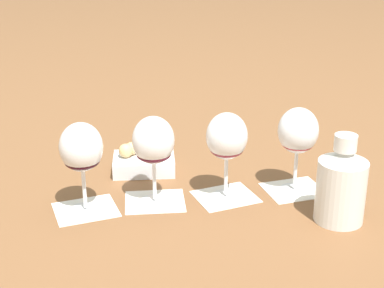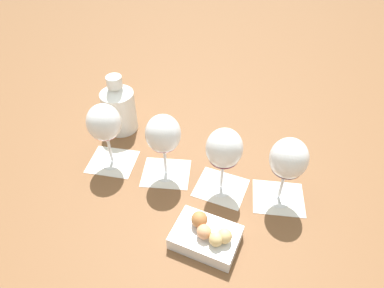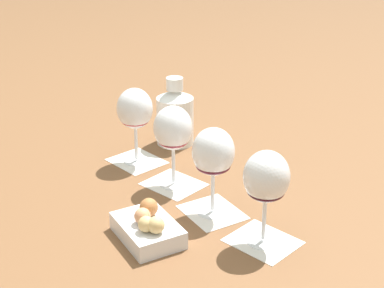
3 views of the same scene
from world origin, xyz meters
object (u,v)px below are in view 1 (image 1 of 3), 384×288
object	(u,v)px
wine_glass_0	(298,134)
wine_glass_3	(81,151)
ceramic_vase	(341,184)
snack_dish	(143,161)
wine_glass_2	(153,144)
wine_glass_1	(227,140)

from	to	relation	value
wine_glass_0	wine_glass_3	size ratio (longest dim) A/B	1.00
wine_glass_0	wine_glass_3	distance (m)	0.43
wine_glass_3	ceramic_vase	bearing A→B (deg)	-146.12
ceramic_vase	snack_dish	bearing A→B (deg)	8.22
wine_glass_3	snack_dish	xyz separation A→B (m)	(0.04, -0.21, -0.10)
wine_glass_0	snack_dish	distance (m)	0.35
snack_dish	wine_glass_2	bearing A→B (deg)	141.43
wine_glass_0	wine_glass_2	size ratio (longest dim) A/B	1.00
wine_glass_1	snack_dish	world-z (taller)	wine_glass_1
wine_glass_3	wine_glass_2	bearing A→B (deg)	-126.71
wine_glass_1	ceramic_vase	distance (m)	0.24
wine_glass_3	snack_dish	bearing A→B (deg)	-79.46
wine_glass_0	wine_glass_1	world-z (taller)	same
wine_glass_3	ceramic_vase	world-z (taller)	wine_glass_3
wine_glass_2	snack_dish	distance (m)	0.19
wine_glass_1	ceramic_vase	bearing A→B (deg)	-166.21
wine_glass_1	snack_dish	size ratio (longest dim) A/B	1.09
wine_glass_1	ceramic_vase	xyz separation A→B (m)	(-0.22, -0.05, -0.05)
wine_glass_0	wine_glass_3	world-z (taller)	same
wine_glass_2	wine_glass_1	bearing A→B (deg)	-133.04
wine_glass_1	wine_glass_3	bearing A→B (deg)	50.05
wine_glass_0	wine_glass_1	xyz separation A→B (m)	(0.09, 0.12, 0.00)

